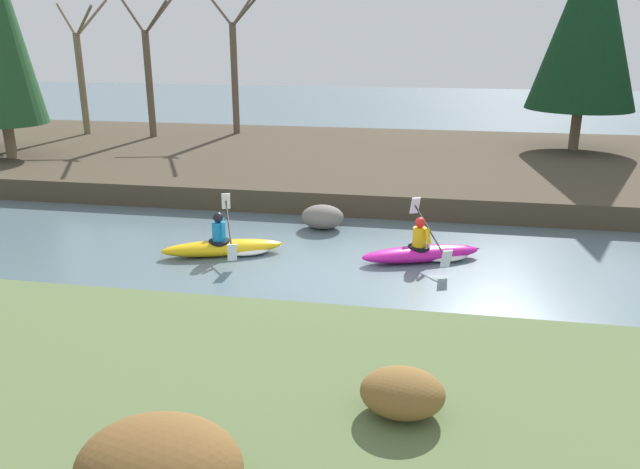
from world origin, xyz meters
name	(u,v)px	position (x,y,z in m)	size (l,w,h in m)	color
ground_plane	(317,276)	(0.00, 0.00, 0.00)	(90.00, 90.00, 0.00)	slate
riverbank_near	(225,435)	(0.00, -5.94, 0.36)	(44.00, 6.10, 0.72)	#5B7042
riverbank_far	(369,162)	(0.00, 10.27, 0.32)	(44.00, 11.98, 0.64)	#473D2D
conifer_tree_mid_left	(590,16)	(7.37, 12.40, 5.30)	(3.79, 3.79, 7.84)	brown
bare_tree_upstream	(82,72)	(-12.24, 12.62, 3.21)	(3.02, 2.99, 5.44)	#7A664C
bare_tree_mid_upstream	(149,71)	(-9.15, 12.41, 3.28)	(3.10, 3.06, 5.58)	brown
bare_tree_mid_downstream	(235,65)	(-6.02, 13.90, 3.47)	(3.31, 3.27, 5.99)	brown
shrub_clump_second	(159,469)	(-0.04, -7.53, 1.13)	(1.53, 1.28, 0.83)	brown
shrub_clump_third	(402,393)	(2.03, -5.66, 0.98)	(0.96, 0.80, 0.52)	brown
kayaker_lead	(426,252)	(2.20, 1.30, 0.20)	(2.73, 1.98, 1.20)	#C61999
kayaker_middle	(227,246)	(-2.23, 0.89, 0.20)	(2.73, 1.99, 1.20)	yellow
boulder_midstream	(323,217)	(-0.45, 3.21, 0.31)	(1.08, 0.85, 0.61)	slate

